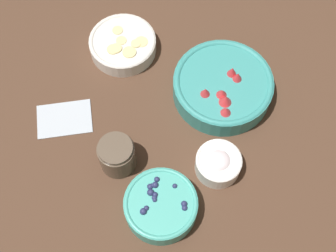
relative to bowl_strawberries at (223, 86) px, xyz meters
The scene contains 7 objects.
ground_plane 0.22m from the bowl_strawberries, 28.61° to the left, with size 4.00×4.00×0.00m, color #4C3323.
bowl_strawberries is the anchor object (origin of this frame).
bowl_blueberries 0.33m from the bowl_strawberries, 68.65° to the left, with size 0.16×0.16×0.06m.
bowl_bananas 0.28m from the bowl_strawberries, 22.49° to the right, with size 0.17×0.17×0.04m.
bowl_cream 0.20m from the bowl_strawberries, 89.62° to the left, with size 0.10×0.10×0.06m.
jar_chocolate 0.31m from the bowl_strawberries, 41.91° to the left, with size 0.08×0.08×0.09m.
napkin 0.39m from the bowl_strawberries, 16.36° to the left, with size 0.15×0.12×0.01m.
Camera 1 is at (-0.12, 0.48, 1.00)m, focal length 50.00 mm.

